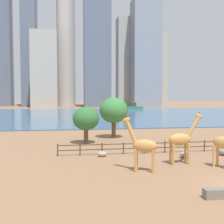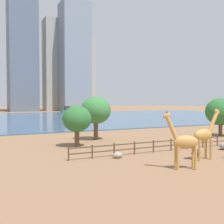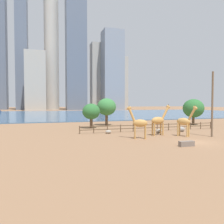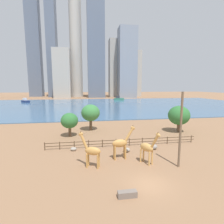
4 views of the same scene
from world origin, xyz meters
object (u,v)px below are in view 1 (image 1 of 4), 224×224
(tree_center_broad, at_px, (114,111))
(giraffe_young, at_px, (143,145))
(feeding_trough, at_px, (218,193))
(tree_right_tall, at_px, (86,119))
(boulder_by_pole, at_px, (102,154))
(boat_sailboat, at_px, (135,107))
(boulder_near_fence, at_px, (185,155))
(boulder_small, at_px, (224,151))
(giraffe_companion, at_px, (182,139))

(tree_center_broad, bearing_deg, giraffe_young, -91.71)
(feeding_trough, xyz_separation_m, tree_right_tall, (-6.81, 20.90, 2.97))
(boulder_by_pole, distance_m, boat_sailboat, 99.04)
(boulder_near_fence, relative_size, boulder_small, 0.85)
(giraffe_companion, relative_size, boat_sailboat, 0.68)
(boulder_near_fence, xyz_separation_m, boulder_small, (4.58, 0.49, 0.10))
(boulder_by_pole, bearing_deg, giraffe_young, -66.87)
(giraffe_young, height_order, tree_center_broad, tree_center_broad)
(giraffe_young, distance_m, boulder_near_fence, 7.36)
(boulder_small, relative_size, tree_center_broad, 0.21)
(tree_right_tall, distance_m, boat_sailboat, 91.59)
(feeding_trough, distance_m, boat_sailboat, 110.24)
(feeding_trough, bearing_deg, giraffe_young, 114.42)
(giraffe_young, bearing_deg, boat_sailboat, -80.94)
(giraffe_companion, bearing_deg, giraffe_young, -158.47)
(boulder_near_fence, distance_m, tree_right_tall, 14.00)
(boulder_near_fence, relative_size, feeding_trough, 0.59)
(tree_center_broad, bearing_deg, boulder_by_pole, -104.24)
(giraffe_young, relative_size, feeding_trough, 2.59)
(feeding_trough, height_order, tree_center_broad, tree_center_broad)
(tree_right_tall, bearing_deg, feeding_trough, -71.95)
(boat_sailboat, bearing_deg, giraffe_young, -101.39)
(giraffe_companion, height_order, boulder_by_pole, giraffe_companion)
(feeding_trough, bearing_deg, tree_right_tall, 108.05)
(boulder_small, height_order, boat_sailboat, boat_sailboat)
(boulder_small, bearing_deg, giraffe_companion, -154.21)
(tree_center_broad, bearing_deg, tree_right_tall, -134.20)
(boulder_small, bearing_deg, feeding_trough, -122.06)
(giraffe_companion, xyz_separation_m, boat_sailboat, (19.20, 99.73, -1.05))
(giraffe_companion, bearing_deg, boulder_near_fence, 55.85)
(tree_right_tall, bearing_deg, boat_sailboat, 72.70)
(tree_right_tall, bearing_deg, boulder_near_fence, -46.47)
(boulder_by_pole, bearing_deg, feeding_trough, -66.20)
(giraffe_young, distance_m, tree_center_broad, 18.92)
(feeding_trough, bearing_deg, boulder_by_pole, 113.80)
(tree_right_tall, bearing_deg, tree_center_broad, 45.80)
(boulder_by_pole, xyz_separation_m, boulder_small, (12.82, -1.30, 0.14))
(giraffe_young, distance_m, boulder_by_pole, 6.99)
(boat_sailboat, bearing_deg, feeding_trough, -99.11)
(tree_center_broad, bearing_deg, feeding_trough, -84.54)
(tree_center_broad, bearing_deg, boulder_near_fence, -70.73)
(boulder_small, height_order, feeding_trough, boulder_small)
(giraffe_companion, bearing_deg, boulder_small, 21.91)
(boulder_by_pole, distance_m, boulder_small, 12.89)
(boulder_by_pole, height_order, boulder_small, boulder_small)
(boulder_by_pole, bearing_deg, boulder_small, -5.79)
(boulder_small, height_order, tree_right_tall, tree_right_tall)
(boulder_near_fence, distance_m, boulder_small, 4.60)
(boulder_small, bearing_deg, boulder_by_pole, 174.21)
(giraffe_young, bearing_deg, boulder_small, -132.34)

